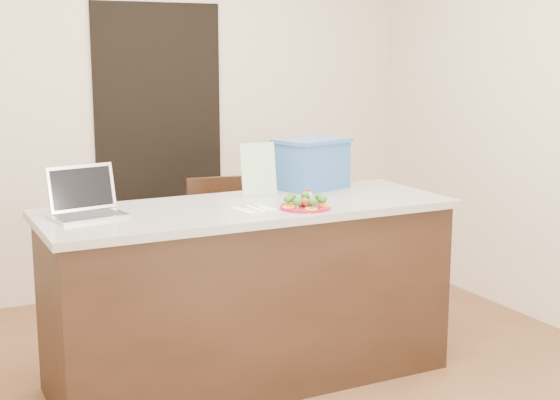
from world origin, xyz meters
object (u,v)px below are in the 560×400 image
yogurt_bottle (309,198)px  laptop (85,202)px  blue_box (311,163)px  chair (227,244)px  napkin (254,209)px  plate (305,207)px  island (249,293)px

yogurt_bottle → laptop: bearing=167.9°
blue_box → chair: blue_box is taller
laptop → chair: bearing=24.1°
laptop → blue_box: blue_box is taller
napkin → blue_box: size_ratio=0.37×
blue_box → chair: 0.80m
plate → yogurt_bottle: size_ratio=3.29×
napkin → yogurt_bottle: yogurt_bottle is taller
plate → laptop: bearing=162.4°
yogurt_bottle → laptop: 1.09m
napkin → island: bearing=76.9°
yogurt_bottle → blue_box: (0.23, 0.40, 0.11)m
yogurt_bottle → chair: yogurt_bottle is taller
plate → napkin: (-0.24, 0.08, -0.01)m
plate → yogurt_bottle: (0.07, 0.09, 0.02)m
blue_box → plate: bearing=-139.0°
plate → laptop: size_ratio=0.70×
island → blue_box: (0.51, 0.28, 0.60)m
napkin → chair: (0.23, 0.91, -0.40)m
plate → blue_box: blue_box is taller
chair → napkin: bearing=-96.5°
island → plate: size_ratio=8.27×
laptop → island: bearing=-17.8°
napkin → chair: napkin is taller
napkin → laptop: size_ratio=0.47×
yogurt_bottle → chair: bearing=94.6°
blue_box → yogurt_bottle: bearing=-137.6°
blue_box → napkin: bearing=-160.4°
plate → blue_box: size_ratio=0.56×
yogurt_bottle → laptop: (-1.06, 0.23, 0.03)m
island → napkin: (-0.03, -0.13, 0.46)m
plate → laptop: 1.04m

